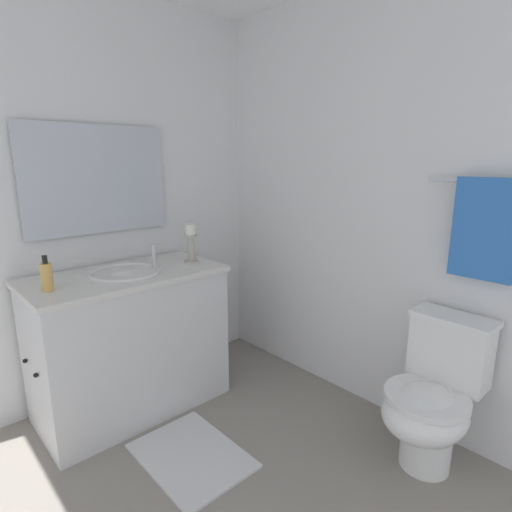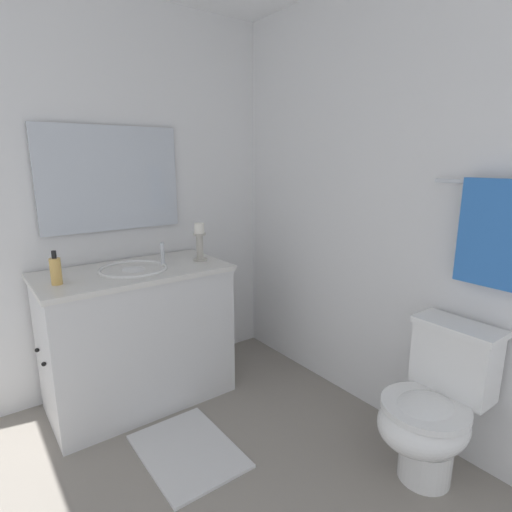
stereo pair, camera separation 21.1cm
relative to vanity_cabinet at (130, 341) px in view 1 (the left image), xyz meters
name	(u,v)px [view 1 (the left image)]	position (x,y,z in m)	size (l,w,h in m)	color
wall_back	(391,208)	(1.01, 1.13, 0.80)	(2.66, 0.04, 2.45)	white
wall_left	(74,205)	(-0.33, -0.13, 0.80)	(0.04, 2.53, 2.45)	white
vanity_cabinet	(130,341)	(0.00, 0.00, 0.00)	(0.58, 1.10, 0.85)	silver
sink_basin	(126,279)	(0.00, 0.00, 0.39)	(0.40, 0.40, 0.24)	white
mirror	(98,180)	(-0.28, 0.00, 0.94)	(0.02, 0.86, 0.64)	silver
candle_holder_tall	(191,242)	(0.04, 0.43, 0.55)	(0.09, 0.09, 0.24)	#B7B2A5
soap_bottle	(47,276)	(0.05, -0.43, 0.50)	(0.06, 0.06, 0.18)	#E5B259
toilet	(432,398)	(1.46, 0.85, -0.06)	(0.39, 0.54, 0.75)	white
towel_bar	(492,182)	(1.52, 1.07, 0.96)	(0.02, 0.02, 0.58)	silver
towel_near_vanity	(484,229)	(1.52, 1.05, 0.75)	(0.28, 0.03, 0.47)	blue
bath_mat	(191,456)	(0.62, 0.00, -0.42)	(0.60, 0.44, 0.02)	silver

